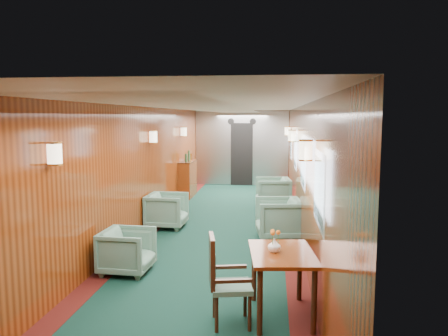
# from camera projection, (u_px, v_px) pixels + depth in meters

# --- Properties ---
(room) EXTENTS (12.00, 12.10, 2.40)m
(room) POSITION_uv_depth(u_px,v_px,m) (219.00, 147.00, 8.14)
(room) COLOR #0D3126
(room) RESTS_ON ground
(bulkhead) EXTENTS (2.98, 0.17, 2.39)m
(bulkhead) POSITION_uv_depth(u_px,v_px,m) (242.00, 148.00, 14.03)
(bulkhead) COLOR #ABAEB2
(bulkhead) RESTS_ON ground
(windows_right) EXTENTS (0.02, 8.60, 0.80)m
(windows_right) POSITION_uv_depth(u_px,v_px,m) (299.00, 157.00, 8.24)
(windows_right) COLOR silver
(windows_right) RESTS_ON ground
(wall_sconces) EXTENTS (2.97, 7.97, 0.25)m
(wall_sconces) POSITION_uv_depth(u_px,v_px,m) (223.00, 138.00, 8.68)
(wall_sconces) COLOR #FFEFC6
(wall_sconces) RESTS_ON ground
(dining_table) EXTENTS (0.79, 1.05, 0.73)m
(dining_table) POSITION_uv_depth(u_px,v_px,m) (282.00, 262.00, 4.78)
(dining_table) COLOR maroon
(dining_table) RESTS_ON ground
(side_chair) EXTENTS (0.51, 0.53, 0.97)m
(side_chair) POSITION_uv_depth(u_px,v_px,m) (223.00, 277.00, 4.60)
(side_chair) COLOR #225145
(side_chair) RESTS_ON ground
(credenza) EXTENTS (0.35, 1.11, 1.27)m
(credenza) POSITION_uv_depth(u_px,v_px,m) (188.00, 178.00, 12.05)
(credenza) COLOR maroon
(credenza) RESTS_ON ground
(flower_vase) EXTENTS (0.17, 0.17, 0.15)m
(flower_vase) POSITION_uv_depth(u_px,v_px,m) (274.00, 245.00, 4.76)
(flower_vase) COLOR white
(flower_vase) RESTS_ON dining_table
(armchair_left_near) EXTENTS (0.72, 0.70, 0.63)m
(armchair_left_near) POSITION_uv_depth(u_px,v_px,m) (127.00, 251.00, 6.18)
(armchair_left_near) COLOR #225145
(armchair_left_near) RESTS_ON ground
(armchair_left_far) EXTENTS (0.78, 0.76, 0.69)m
(armchair_left_far) POSITION_uv_depth(u_px,v_px,m) (167.00, 210.00, 8.69)
(armchair_left_far) COLOR #225145
(armchair_left_far) RESTS_ON ground
(armchair_right_near) EXTENTS (0.91, 0.89, 0.73)m
(armchair_right_near) POSITION_uv_depth(u_px,v_px,m) (279.00, 218.00, 7.92)
(armchair_right_near) COLOR #225145
(armchair_right_near) RESTS_ON ground
(armchair_right_far) EXTENTS (0.90, 0.88, 0.74)m
(armchair_right_far) POSITION_uv_depth(u_px,v_px,m) (273.00, 193.00, 10.53)
(armchair_right_far) COLOR #225145
(armchair_right_far) RESTS_ON ground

